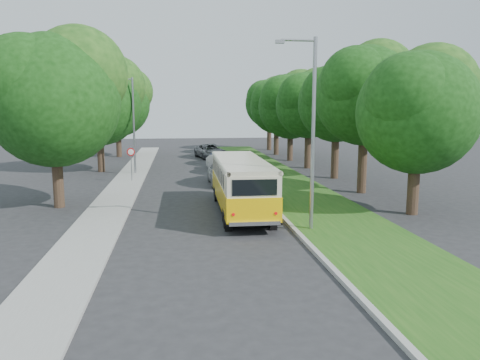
{
  "coord_description": "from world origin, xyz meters",
  "views": [
    {
      "loc": [
        -1.23,
        -21.22,
        5.19
      ],
      "look_at": [
        1.92,
        2.44,
        1.5
      ],
      "focal_mm": 35.0,
      "sensor_mm": 36.0,
      "label": 1
    }
  ],
  "objects": [
    {
      "name": "treeline",
      "position": [
        3.15,
        17.99,
        5.93
      ],
      "size": [
        24.27,
        41.91,
        9.46
      ],
      "color": "#332319",
      "rests_on": "ground"
    },
    {
      "name": "warning_sign",
      "position": [
        -4.5,
        11.98,
        1.71
      ],
      "size": [
        0.56,
        0.1,
        2.5
      ],
      "color": "gray",
      "rests_on": "ground"
    },
    {
      "name": "car_grey",
      "position": [
        2.11,
        27.18,
        0.73
      ],
      "size": [
        3.37,
        5.63,
        1.47
      ],
      "primitive_type": "imported",
      "rotation": [
        0.0,
        0.0,
        0.19
      ],
      "color": "#54565B",
      "rests_on": "ground"
    },
    {
      "name": "grass_verge",
      "position": [
        5.95,
        5.0,
        0.07
      ],
      "size": [
        4.5,
        70.0,
        0.13
      ],
      "primitive_type": "cube",
      "color": "#1E4F15",
      "rests_on": "ground"
    },
    {
      "name": "lamppost_near",
      "position": [
        4.21,
        -2.5,
        4.37
      ],
      "size": [
        1.71,
        0.16,
        8.0
      ],
      "color": "gray",
      "rests_on": "ground"
    },
    {
      "name": "curb",
      "position": [
        3.6,
        5.0,
        0.07
      ],
      "size": [
        0.2,
        70.0,
        0.15
      ],
      "primitive_type": "cube",
      "color": "gray",
      "rests_on": "ground"
    },
    {
      "name": "car_silver",
      "position": [
        1.73,
        10.33,
        0.76
      ],
      "size": [
        1.89,
        4.48,
        1.51
      ],
      "primitive_type": "imported",
      "rotation": [
        0.0,
        0.0,
        0.02
      ],
      "color": "#9D9EA2",
      "rests_on": "ground"
    },
    {
      "name": "lamppost_far",
      "position": [
        -4.7,
        16.0,
        4.12
      ],
      "size": [
        1.71,
        0.16,
        7.5
      ],
      "color": "gray",
      "rests_on": "ground"
    },
    {
      "name": "sidewalk",
      "position": [
        -4.8,
        5.0,
        0.06
      ],
      "size": [
        2.2,
        70.0,
        0.12
      ],
      "primitive_type": "cube",
      "color": "gray",
      "rests_on": "ground"
    },
    {
      "name": "vintage_bus",
      "position": [
        1.83,
        1.45,
        1.37
      ],
      "size": [
        2.48,
        9.22,
        2.73
      ],
      "primitive_type": null,
      "rotation": [
        0.0,
        0.0,
        -0.01
      ],
      "color": "yellow",
      "rests_on": "ground"
    },
    {
      "name": "ground",
      "position": [
        0.0,
        0.0,
        0.0
      ],
      "size": [
        120.0,
        120.0,
        0.0
      ],
      "primitive_type": "plane",
      "color": "#262629",
      "rests_on": "ground"
    },
    {
      "name": "car_blue",
      "position": [
        2.66,
        17.94,
        0.63
      ],
      "size": [
        2.42,
        4.56,
        1.26
      ],
      "primitive_type": "imported",
      "rotation": [
        0.0,
        0.0,
        0.16
      ],
      "color": "#122151",
      "rests_on": "ground"
    },
    {
      "name": "car_white",
      "position": [
        2.27,
        17.71,
        0.63
      ],
      "size": [
        2.26,
        4.05,
        1.26
      ],
      "primitive_type": "imported",
      "rotation": [
        0.0,
        0.0,
        0.25
      ],
      "color": "silver",
      "rests_on": "ground"
    }
  ]
}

